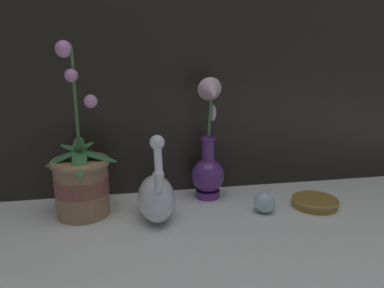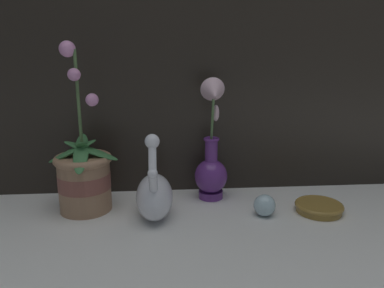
{
  "view_description": "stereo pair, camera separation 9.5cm",
  "coord_description": "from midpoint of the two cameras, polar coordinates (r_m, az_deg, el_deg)",
  "views": [
    {
      "loc": [
        -0.19,
        -0.76,
        0.42
      ],
      "look_at": [
        -0.02,
        0.14,
        0.18
      ],
      "focal_mm": 35.0,
      "sensor_mm": 36.0,
      "label": 1
    },
    {
      "loc": [
        -0.09,
        -0.78,
        0.42
      ],
      "look_at": [
        -0.02,
        0.14,
        0.18
      ],
      "focal_mm": 35.0,
      "sensor_mm": 36.0,
      "label": 2
    }
  ],
  "objects": [
    {
      "name": "ground_plane",
      "position": [
        0.89,
        -0.03,
        -13.5
      ],
      "size": [
        2.8,
        2.8,
        0.0
      ],
      "primitive_type": "plane",
      "color": "silver"
    },
    {
      "name": "orchid_potted_plant",
      "position": [
        1.0,
        -19.15,
        -5.06
      ],
      "size": [
        0.18,
        0.18,
        0.43
      ],
      "color": "#9E7556",
      "rests_on": "ground_plane"
    },
    {
      "name": "swan_figurine",
      "position": [
        0.94,
        -8.39,
        -7.78
      ],
      "size": [
        0.09,
        0.2,
        0.23
      ],
      "color": "white",
      "rests_on": "ground_plane"
    },
    {
      "name": "blue_vase",
      "position": [
        1.04,
        -0.05,
        -2.35
      ],
      "size": [
        0.09,
        0.12,
        0.34
      ],
      "color": "#602D7F",
      "rests_on": "ground_plane"
    },
    {
      "name": "glass_sphere",
      "position": [
        0.99,
        8.26,
        -8.84
      ],
      "size": [
        0.06,
        0.06,
        0.06
      ],
      "color": "silver",
      "rests_on": "ground_plane"
    },
    {
      "name": "amber_dish",
      "position": [
        1.06,
        15.79,
        -8.49
      ],
      "size": [
        0.12,
        0.12,
        0.02
      ],
      "color": "olive",
      "rests_on": "ground_plane"
    }
  ]
}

